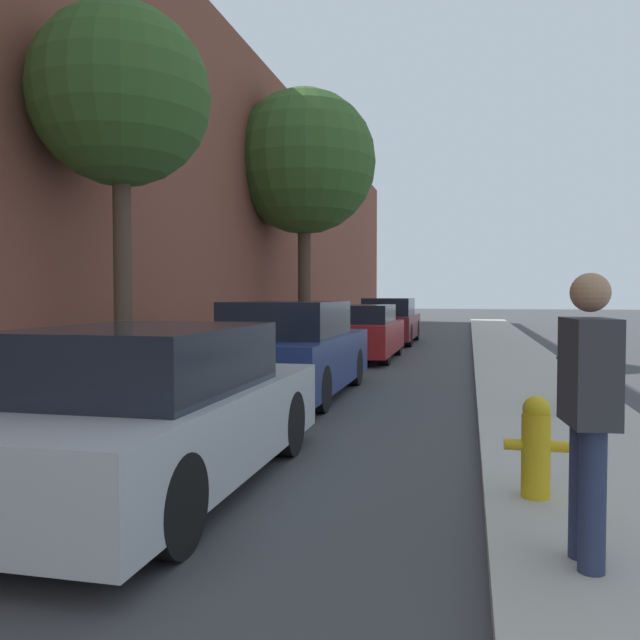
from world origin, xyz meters
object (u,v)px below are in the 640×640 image
(parked_car_silver, at_px, (153,412))
(parked_car_maroon, at_px, (390,322))
(parked_car_red, at_px, (359,333))
(bicycle, at_px, (570,381))
(street_tree_near, at_px, (121,98))
(fire_hydrant, at_px, (536,445))
(parked_car_navy, at_px, (291,351))
(pedestrian, at_px, (589,403))
(street_tree_far, at_px, (304,163))

(parked_car_silver, height_order, parked_car_maroon, parked_car_maroon)
(parked_car_red, height_order, bicycle, parked_car_red)
(parked_car_silver, distance_m, bicycle, 5.73)
(parked_car_silver, xyz_separation_m, street_tree_near, (-2.06, 3.14, 3.64))
(fire_hydrant, xyz_separation_m, bicycle, (0.83, 4.12, -0.04))
(parked_car_navy, xyz_separation_m, bicycle, (4.10, -0.88, -0.24))
(parked_car_navy, height_order, parked_car_maroon, parked_car_navy)
(parked_car_red, height_order, street_tree_near, street_tree_near)
(parked_car_silver, height_order, pedestrian, pedestrian)
(street_tree_near, relative_size, fire_hydrant, 7.13)
(parked_car_maroon, height_order, pedestrian, pedestrian)
(parked_car_silver, relative_size, pedestrian, 2.57)
(parked_car_red, xyz_separation_m, street_tree_near, (-1.94, -8.02, 3.62))
(parked_car_red, relative_size, parked_car_maroon, 0.90)
(parked_car_navy, bearing_deg, bicycle, -12.08)
(street_tree_far, distance_m, bicycle, 11.38)
(parked_car_silver, height_order, parked_car_navy, parked_car_navy)
(parked_car_silver, bearing_deg, parked_car_navy, 92.47)
(parked_car_silver, distance_m, parked_car_maroon, 16.73)
(parked_car_maroon, bearing_deg, pedestrian, -79.73)
(parked_car_navy, relative_size, parked_car_maroon, 0.98)
(parked_car_silver, distance_m, parked_car_navy, 5.10)
(bicycle, bearing_deg, street_tree_near, -155.75)
(street_tree_far, bearing_deg, street_tree_near, -90.73)
(parked_car_navy, xyz_separation_m, street_tree_far, (-1.72, 7.64, 4.57))
(parked_car_maroon, xyz_separation_m, pedestrian, (3.23, -17.84, 0.32))
(parked_car_red, distance_m, street_tree_near, 9.01)
(bicycle, bearing_deg, parked_car_silver, -118.69)
(parked_car_red, height_order, street_tree_far, street_tree_far)
(parked_car_silver, relative_size, street_tree_near, 0.77)
(street_tree_near, relative_size, bicycle, 3.28)
(parked_car_navy, height_order, bicycle, parked_car_navy)
(parked_car_silver, xyz_separation_m, fire_hydrant, (3.06, 0.09, -0.14))
(parked_car_navy, relative_size, street_tree_near, 0.83)
(parked_car_navy, relative_size, street_tree_far, 0.62)
(parked_car_maroon, distance_m, street_tree_far, 6.37)
(pedestrian, bearing_deg, parked_car_maroon, -175.61)
(fire_hydrant, height_order, bicycle, fire_hydrant)
(parked_car_navy, distance_m, pedestrian, 7.10)
(parked_car_navy, relative_size, bicycle, 2.72)
(fire_hydrant, distance_m, pedestrian, 1.33)
(street_tree_near, bearing_deg, street_tree_far, 89.27)
(parked_car_silver, bearing_deg, street_tree_far, 98.67)
(street_tree_near, bearing_deg, bicycle, 10.26)
(street_tree_near, bearing_deg, parked_car_silver, -56.66)
(fire_hydrant, bearing_deg, parked_car_navy, 123.27)
(parked_car_maroon, distance_m, fire_hydrant, 16.92)
(parked_car_navy, xyz_separation_m, street_tree_near, (-1.84, -1.95, 3.57))
(parked_car_red, distance_m, parked_car_maroon, 5.57)
(bicycle, bearing_deg, fire_hydrant, -87.35)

